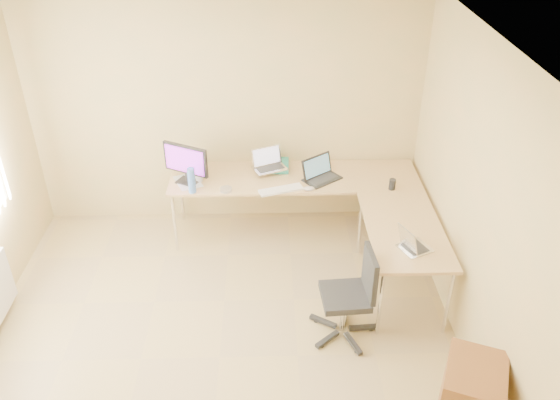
{
  "coord_description": "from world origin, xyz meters",
  "views": [
    {
      "loc": [
        0.43,
        -3.47,
        3.75
      ],
      "look_at": [
        0.55,
        1.1,
        0.9
      ],
      "focal_mm": 36.77,
      "sensor_mm": 36.0,
      "label": 1
    }
  ],
  "objects_px": {
    "laptop_center": "(270,160)",
    "keyboard": "(281,190)",
    "office_chair": "(345,289)",
    "desk_main": "(294,205)",
    "laptop_return": "(416,240)",
    "monitor": "(186,164)",
    "desk_fan": "(190,159)",
    "desk_return": "(401,259)",
    "water_bottle": "(192,180)",
    "mug": "(199,177)",
    "laptop_black": "(323,170)"
  },
  "relations": [
    {
      "from": "keyboard",
      "to": "laptop_return",
      "type": "bearing_deg",
      "value": -59.57
    },
    {
      "from": "keyboard",
      "to": "monitor",
      "type": "bearing_deg",
      "value": 150.6
    },
    {
      "from": "water_bottle",
      "to": "office_chair",
      "type": "xyz_separation_m",
      "value": [
        1.42,
        -1.28,
        -0.37
      ]
    },
    {
      "from": "desk_fan",
      "to": "laptop_return",
      "type": "height_order",
      "value": "desk_fan"
    },
    {
      "from": "laptop_center",
      "to": "keyboard",
      "type": "distance_m",
      "value": 0.42
    },
    {
      "from": "laptop_center",
      "to": "desk_fan",
      "type": "relative_size",
      "value": 1.39
    },
    {
      "from": "desk_return",
      "to": "keyboard",
      "type": "distance_m",
      "value": 1.38
    },
    {
      "from": "office_chair",
      "to": "water_bottle",
      "type": "bearing_deg",
      "value": 133.99
    },
    {
      "from": "desk_main",
      "to": "monitor",
      "type": "distance_m",
      "value": 1.27
    },
    {
      "from": "laptop_center",
      "to": "desk_fan",
      "type": "height_order",
      "value": "laptop_center"
    },
    {
      "from": "desk_main",
      "to": "laptop_center",
      "type": "xyz_separation_m",
      "value": [
        -0.26,
        0.08,
        0.53
      ]
    },
    {
      "from": "monitor",
      "to": "laptop_center",
      "type": "height_order",
      "value": "monitor"
    },
    {
      "from": "desk_main",
      "to": "desk_fan",
      "type": "xyz_separation_m",
      "value": [
        -1.13,
        0.2,
        0.49
      ]
    },
    {
      "from": "laptop_return",
      "to": "laptop_center",
      "type": "bearing_deg",
      "value": 17.22
    },
    {
      "from": "desk_main",
      "to": "water_bottle",
      "type": "distance_m",
      "value": 1.21
    },
    {
      "from": "desk_return",
      "to": "desk_main",
      "type": "bearing_deg",
      "value": 134.27
    },
    {
      "from": "desk_return",
      "to": "laptop_center",
      "type": "bearing_deg",
      "value": 138.97
    },
    {
      "from": "desk_main",
      "to": "laptop_return",
      "type": "bearing_deg",
      "value": -53.0
    },
    {
      "from": "desk_return",
      "to": "laptop_black",
      "type": "xyz_separation_m",
      "value": [
        -0.69,
        0.92,
        0.49
      ]
    },
    {
      "from": "laptop_center",
      "to": "laptop_return",
      "type": "xyz_separation_m",
      "value": [
        1.26,
        -1.4,
        -0.06
      ]
    },
    {
      "from": "laptop_return",
      "to": "office_chair",
      "type": "height_order",
      "value": "office_chair"
    },
    {
      "from": "monitor",
      "to": "mug",
      "type": "bearing_deg",
      "value": 35.43
    },
    {
      "from": "desk_main",
      "to": "desk_return",
      "type": "xyz_separation_m",
      "value": [
        0.98,
        -1.0,
        0.0
      ]
    },
    {
      "from": "keyboard",
      "to": "water_bottle",
      "type": "xyz_separation_m",
      "value": [
        -0.9,
        0.0,
        0.13
      ]
    },
    {
      "from": "desk_main",
      "to": "laptop_center",
      "type": "bearing_deg",
      "value": 163.52
    },
    {
      "from": "laptop_center",
      "to": "desk_fan",
      "type": "xyz_separation_m",
      "value": [
        -0.86,
        0.12,
        -0.04
      ]
    },
    {
      "from": "laptop_black",
      "to": "desk_fan",
      "type": "distance_m",
      "value": 1.44
    },
    {
      "from": "desk_return",
      "to": "laptop_black",
      "type": "relative_size",
      "value": 3.41
    },
    {
      "from": "laptop_center",
      "to": "keyboard",
      "type": "relative_size",
      "value": 0.75
    },
    {
      "from": "keyboard",
      "to": "mug",
      "type": "distance_m",
      "value": 0.88
    },
    {
      "from": "desk_return",
      "to": "office_chair",
      "type": "height_order",
      "value": "office_chair"
    },
    {
      "from": "mug",
      "to": "laptop_return",
      "type": "relative_size",
      "value": 0.36
    },
    {
      "from": "keyboard",
      "to": "office_chair",
      "type": "bearing_deg",
      "value": -85.8
    },
    {
      "from": "laptop_black",
      "to": "keyboard",
      "type": "relative_size",
      "value": 0.84
    },
    {
      "from": "desk_fan",
      "to": "office_chair",
      "type": "height_order",
      "value": "desk_fan"
    },
    {
      "from": "desk_fan",
      "to": "monitor",
      "type": "bearing_deg",
      "value": -98.2
    },
    {
      "from": "desk_fan",
      "to": "office_chair",
      "type": "bearing_deg",
      "value": -58.17
    },
    {
      "from": "keyboard",
      "to": "laptop_center",
      "type": "bearing_deg",
      "value": 88.43
    },
    {
      "from": "laptop_black",
      "to": "office_chair",
      "type": "bearing_deg",
      "value": -123.94
    },
    {
      "from": "laptop_center",
      "to": "laptop_black",
      "type": "relative_size",
      "value": 0.89
    },
    {
      "from": "desk_return",
      "to": "keyboard",
      "type": "relative_size",
      "value": 2.87
    },
    {
      "from": "keyboard",
      "to": "mug",
      "type": "relative_size",
      "value": 4.25
    },
    {
      "from": "desk_return",
      "to": "laptop_return",
      "type": "xyz_separation_m",
      "value": [
        0.02,
        -0.32,
        0.46
      ]
    },
    {
      "from": "desk_fan",
      "to": "desk_main",
      "type": "bearing_deg",
      "value": -18.27
    },
    {
      "from": "desk_return",
      "to": "monitor",
      "type": "distance_m",
      "value": 2.36
    },
    {
      "from": "monitor",
      "to": "desk_fan",
      "type": "height_order",
      "value": "monitor"
    },
    {
      "from": "office_chair",
      "to": "desk_fan",
      "type": "bearing_deg",
      "value": 125.99
    },
    {
      "from": "desk_main",
      "to": "mug",
      "type": "distance_m",
      "value": 1.09
    },
    {
      "from": "desk_return",
      "to": "keyboard",
      "type": "bearing_deg",
      "value": 148.1
    },
    {
      "from": "desk_main",
      "to": "laptop_return",
      "type": "distance_m",
      "value": 1.72
    }
  ]
}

